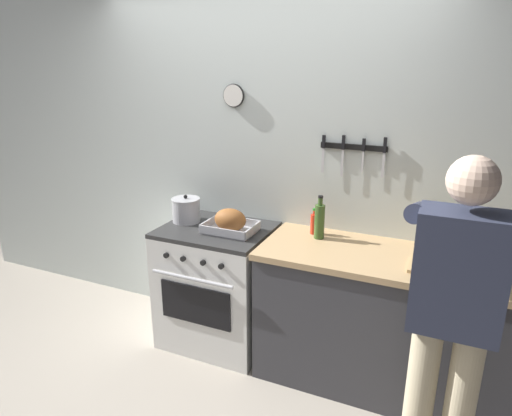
# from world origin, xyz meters

# --- Properties ---
(wall_back) EXTENTS (6.00, 0.13, 2.60)m
(wall_back) POSITION_xyz_m (0.00, 1.35, 1.30)
(wall_back) COLOR silver
(wall_back) RESTS_ON ground
(counter_block) EXTENTS (2.03, 0.65, 0.90)m
(counter_block) POSITION_xyz_m (1.20, 0.99, 0.45)
(counter_block) COLOR #38383D
(counter_block) RESTS_ON ground
(stove) EXTENTS (0.76, 0.67, 0.90)m
(stove) POSITION_xyz_m (-0.22, 0.99, 0.45)
(stove) COLOR white
(stove) RESTS_ON ground
(person_cook) EXTENTS (0.51, 0.63, 1.66)m
(person_cook) POSITION_xyz_m (1.34, 0.38, 0.95)
(person_cook) COLOR #C6B793
(person_cook) RESTS_ON ground
(roasting_pan) EXTENTS (0.35, 0.26, 0.17)m
(roasting_pan) POSITION_xyz_m (-0.09, 0.96, 0.97)
(roasting_pan) COLOR #B7B7BC
(roasting_pan) RESTS_ON stove
(stock_pot) EXTENTS (0.21, 0.21, 0.20)m
(stock_pot) POSITION_xyz_m (-0.49, 1.03, 0.99)
(stock_pot) COLOR #B7B7BC
(stock_pot) RESTS_ON stove
(cutting_board) EXTENTS (0.36, 0.24, 0.02)m
(cutting_board) POSITION_xyz_m (1.28, 0.91, 0.91)
(cutting_board) COLOR tan
(cutting_board) RESTS_ON counter_block
(bottle_vinegar) EXTENTS (0.06, 0.06, 0.27)m
(bottle_vinegar) POSITION_xyz_m (1.19, 1.24, 1.01)
(bottle_vinegar) COLOR #997F4C
(bottle_vinegar) RESTS_ON counter_block
(bottle_olive_oil) EXTENTS (0.07, 0.07, 0.29)m
(bottle_olive_oil) POSITION_xyz_m (0.50, 1.10, 1.02)
(bottle_olive_oil) COLOR #385623
(bottle_olive_oil) RESTS_ON counter_block
(bottle_cooking_oil) EXTENTS (0.07, 0.07, 0.29)m
(bottle_cooking_oil) POSITION_xyz_m (1.36, 1.09, 1.02)
(bottle_cooking_oil) COLOR gold
(bottle_cooking_oil) RESTS_ON counter_block
(bottle_hot_sauce) EXTENTS (0.05, 0.05, 0.18)m
(bottle_hot_sauce) POSITION_xyz_m (0.44, 1.16, 0.97)
(bottle_hot_sauce) COLOR red
(bottle_hot_sauce) RESTS_ON counter_block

